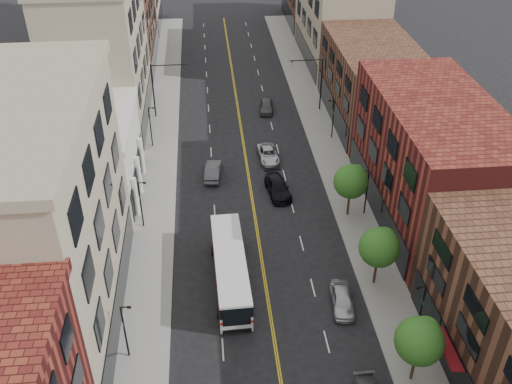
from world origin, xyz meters
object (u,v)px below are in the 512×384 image
object	(u,v)px
car_lane_behind	(213,171)
car_lane_b	(268,154)
car_lane_a	(278,188)
city_bus	(230,267)
car_parked_far	(342,300)
car_lane_c	(266,106)

from	to	relation	value
car_lane_behind	car_lane_b	world-z (taller)	car_lane_behind
car_lane_behind	car_lane_a	world-z (taller)	car_lane_behind
city_bus	car_lane_behind	xyz separation A→B (m)	(-0.94, 17.28, -1.01)
car_parked_far	car_lane_behind	xyz separation A→B (m)	(-9.87, 20.94, 0.02)
car_lane_c	car_parked_far	bearing A→B (deg)	-79.77
car_parked_far	city_bus	bearing A→B (deg)	162.82
car_parked_far	car_lane_c	bearing A→B (deg)	98.46
car_lane_behind	car_lane_c	xyz separation A→B (m)	(7.70, 15.84, -0.02)
car_lane_a	car_lane_c	xyz separation A→B (m)	(0.99, 19.86, -0.02)
city_bus	car_lane_b	distance (m)	21.26
city_bus	car_lane_c	xyz separation A→B (m)	(6.76, 33.12, -1.04)
city_bus	car_lane_a	xyz separation A→B (m)	(5.78, 13.26, -1.01)
car_lane_a	city_bus	bearing A→B (deg)	-120.49
car_parked_far	car_lane_a	size ratio (longest dim) A/B	0.83
car_lane_behind	car_lane_c	size ratio (longest dim) A/B	1.07
car_lane_behind	car_lane_b	xyz separation A→B (m)	(6.51, 3.21, -0.10)
car_lane_a	car_lane_b	world-z (taller)	car_lane_a
car_lane_b	car_lane_c	size ratio (longest dim) A/B	1.10
car_lane_a	car_lane_b	xyz separation A→B (m)	(-0.20, 7.23, -0.10)
car_lane_a	car_lane_c	size ratio (longest dim) A/B	1.21
car_parked_far	car_lane_c	xyz separation A→B (m)	(-2.17, 36.78, -0.00)
city_bus	car_lane_behind	size ratio (longest dim) A/B	2.59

